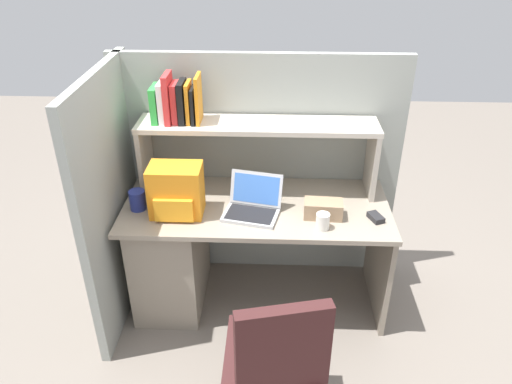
% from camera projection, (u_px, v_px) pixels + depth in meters
% --- Properties ---
extents(ground_plane, '(8.00, 8.00, 0.00)m').
position_uv_depth(ground_plane, '(256.00, 297.00, 3.32)').
color(ground_plane, slate).
extents(desk, '(1.60, 0.70, 0.73)m').
position_uv_depth(desk, '(196.00, 247.00, 3.13)').
color(desk, gray).
rests_on(desk, ground_plane).
extents(cubicle_partition_rear, '(1.84, 0.05, 1.55)m').
position_uv_depth(cubicle_partition_rear, '(259.00, 170.00, 3.26)').
color(cubicle_partition_rear, '#939991').
rests_on(cubicle_partition_rear, ground_plane).
extents(cubicle_partition_left, '(0.05, 1.06, 1.55)m').
position_uv_depth(cubicle_partition_left, '(114.00, 200.00, 2.92)').
color(cubicle_partition_left, '#939991').
rests_on(cubicle_partition_left, ground_plane).
extents(overhead_hutch, '(1.44, 0.28, 0.45)m').
position_uv_depth(overhead_hutch, '(258.00, 138.00, 2.96)').
color(overhead_hutch, '#B3A99C').
rests_on(overhead_hutch, desk).
extents(reference_books_on_shelf, '(0.28, 0.18, 0.29)m').
position_uv_depth(reference_books_on_shelf, '(175.00, 101.00, 2.87)').
color(reference_books_on_shelf, green).
rests_on(reference_books_on_shelf, overhead_hutch).
extents(laptop, '(0.36, 0.32, 0.22)m').
position_uv_depth(laptop, '(253.00, 205.00, 2.86)').
color(laptop, '#B7BABF').
rests_on(laptop, desk).
extents(backpack, '(0.30, 0.22, 0.30)m').
position_uv_depth(backpack, '(176.00, 191.00, 2.81)').
color(backpack, orange).
rests_on(backpack, desk).
extents(computer_mouse, '(0.10, 0.12, 0.03)m').
position_uv_depth(computer_mouse, '(376.00, 217.00, 2.81)').
color(computer_mouse, '#262628').
rests_on(computer_mouse, desk).
extents(paper_cup, '(0.08, 0.08, 0.09)m').
position_uv_depth(paper_cup, '(323.00, 221.00, 2.72)').
color(paper_cup, white).
rests_on(paper_cup, desk).
extents(tissue_box, '(0.23, 0.13, 0.10)m').
position_uv_depth(tissue_box, '(323.00, 209.00, 2.83)').
color(tissue_box, '#9E7F60').
rests_on(tissue_box, desk).
extents(snack_canister, '(0.10, 0.10, 0.12)m').
position_uv_depth(snack_canister, '(138.00, 200.00, 2.89)').
color(snack_canister, navy).
rests_on(snack_canister, desk).
extents(office_chair, '(0.52, 0.53, 0.93)m').
position_uv_depth(office_chair, '(274.00, 373.00, 2.29)').
color(office_chair, black).
rests_on(office_chair, ground_plane).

